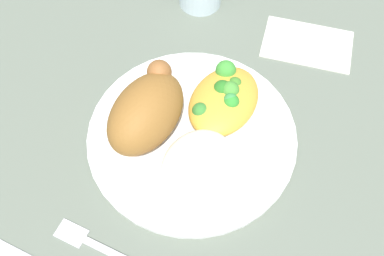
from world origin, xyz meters
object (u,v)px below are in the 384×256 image
object	(u,v)px
plate	(192,135)
roasted_chicken	(147,111)
rice_pile	(199,166)
mac_cheese_with_broccoli	(224,98)
napkin	(307,44)
fork	(106,250)

from	to	relation	value
plate	roasted_chicken	xyz separation A→B (m)	(-0.02, 0.05, 0.04)
plate	rice_pile	xyz separation A→B (m)	(-0.04, -0.03, 0.02)
roasted_chicken	plate	bearing A→B (deg)	-68.76
mac_cheese_with_broccoli	napkin	distance (m)	0.18
roasted_chicken	mac_cheese_with_broccoli	distance (m)	0.10
plate	mac_cheese_with_broccoli	xyz separation A→B (m)	(0.05, -0.02, 0.02)
mac_cheese_with_broccoli	fork	world-z (taller)	mac_cheese_with_broccoli
rice_pile	fork	world-z (taller)	rice_pile
rice_pile	mac_cheese_with_broccoli	size ratio (longest dim) A/B	0.87
fork	napkin	size ratio (longest dim) A/B	1.13
rice_pile	fork	size ratio (longest dim) A/B	0.68
mac_cheese_with_broccoli	napkin	size ratio (longest dim) A/B	0.88
roasted_chicken	rice_pile	world-z (taller)	roasted_chicken
napkin	rice_pile	bearing A→B (deg)	171.94
fork	rice_pile	bearing A→B (deg)	-19.87
mac_cheese_with_broccoli	napkin	bearing A→B (deg)	-18.35
plate	rice_pile	size ratio (longest dim) A/B	2.68
fork	napkin	xyz separation A→B (m)	(0.39, -0.08, -0.00)
roasted_chicken	fork	distance (m)	0.16
mac_cheese_with_broccoli	fork	xyz separation A→B (m)	(-0.22, 0.03, -0.03)
mac_cheese_with_broccoli	fork	distance (m)	0.23
plate	mac_cheese_with_broccoli	distance (m)	0.06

